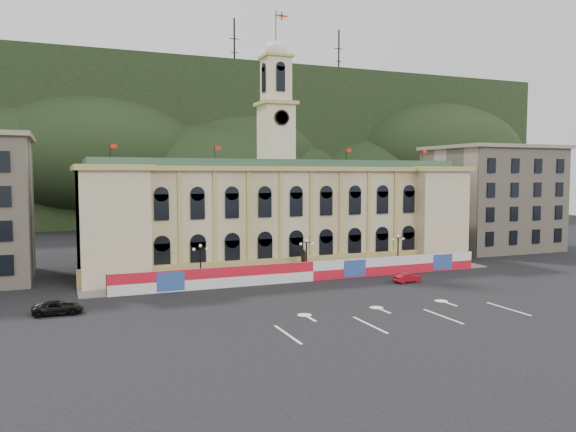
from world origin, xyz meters
name	(u,v)px	position (x,y,z in m)	size (l,w,h in m)	color
ground	(374,306)	(0.00, 0.00, 0.00)	(260.00, 260.00, 0.00)	black
lane_markings	(401,318)	(0.00, -5.00, 0.00)	(26.00, 10.00, 0.02)	white
hill_ridge	(165,155)	(0.03, 121.99, 19.48)	(230.00, 80.00, 64.00)	black
city_hall	(277,213)	(0.00, 27.63, 7.85)	(56.20, 17.60, 37.10)	beige
side_building_right	(492,198)	(43.00, 30.93, 9.33)	(21.00, 17.00, 18.60)	#B4A48B
hoarding_fence	(313,271)	(0.06, 15.07, 1.25)	(50.00, 0.44, 2.50)	red
pavement	(304,277)	(0.00, 17.75, 0.08)	(56.00, 5.50, 0.16)	slate
statue	(303,268)	(0.00, 18.00, 1.19)	(1.40, 1.40, 3.72)	#595651
lamp_left	(201,261)	(-14.00, 17.00, 3.07)	(1.96, 0.44, 5.15)	black
lamp_center	(306,255)	(0.00, 17.00, 3.07)	(1.96, 0.44, 5.15)	black
lamp_right	(398,250)	(14.00, 17.00, 3.07)	(1.96, 0.44, 5.15)	black
red_sedan	(407,278)	(10.59, 9.68, 0.61)	(3.82, 1.74, 1.22)	#A10B15
black_suv	(58,308)	(-30.00, 8.69, 0.65)	(4.78, 2.38, 1.30)	black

